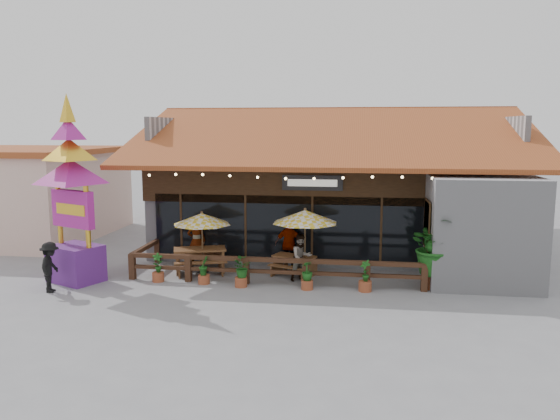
% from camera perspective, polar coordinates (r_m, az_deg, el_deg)
% --- Properties ---
extents(ground, '(100.00, 100.00, 0.00)m').
position_cam_1_polar(ground, '(18.62, 4.39, -7.57)').
color(ground, gray).
rests_on(ground, ground).
extents(restaurant_building, '(15.50, 14.73, 6.09)m').
position_cam_1_polar(restaurant_building, '(24.65, 6.11, 1.63)').
color(restaurant_building, '#B8B7BD').
rests_on(restaurant_building, ground).
extents(patio_railing, '(10.00, 2.60, 0.92)m').
position_cam_1_polar(patio_railing, '(18.48, -2.67, -5.70)').
color(patio_railing, '#422317').
rests_on(patio_railing, ground).
extents(neighbor_building, '(8.40, 8.40, 4.22)m').
position_cam_1_polar(neighbor_building, '(28.97, -25.71, 1.72)').
color(neighbor_building, beige).
rests_on(neighbor_building, ground).
extents(umbrella_left, '(2.16, 2.16, 2.24)m').
position_cam_1_polar(umbrella_left, '(19.61, -8.16, -0.96)').
color(umbrella_left, brown).
rests_on(umbrella_left, ground).
extents(umbrella_right, '(3.03, 3.03, 2.46)m').
position_cam_1_polar(umbrella_right, '(18.76, 2.64, -0.72)').
color(umbrella_right, brown).
rests_on(umbrella_right, ground).
extents(picnic_table_left, '(2.25, 2.09, 0.88)m').
position_cam_1_polar(picnic_table_left, '(19.92, -8.37, -4.79)').
color(picnic_table_left, brown).
rests_on(picnic_table_left, ground).
extents(picnic_table_right, '(1.82, 1.70, 0.71)m').
position_cam_1_polar(picnic_table_right, '(19.36, 1.49, -5.45)').
color(picnic_table_right, brown).
rests_on(picnic_table_right, ground).
extents(thai_sign_tower, '(3.30, 3.30, 6.75)m').
position_cam_1_polar(thai_sign_tower, '(19.35, -21.01, 3.26)').
color(thai_sign_tower, '#5D227E').
rests_on(thai_sign_tower, ground).
extents(tropical_plant, '(2.13, 2.00, 2.37)m').
position_cam_1_polar(tropical_plant, '(18.28, 15.92, -3.79)').
color(tropical_plant, brown).
rests_on(tropical_plant, ground).
extents(diner_a, '(0.76, 0.58, 1.88)m').
position_cam_1_polar(diner_a, '(20.86, -8.71, -3.22)').
color(diner_a, '#3B2513').
rests_on(diner_a, ground).
extents(diner_b, '(1.00, 0.96, 1.62)m').
position_cam_1_polar(diner_b, '(18.60, 2.24, -4.98)').
color(diner_b, '#3B2513').
rests_on(diner_b, ground).
extents(diner_c, '(1.14, 0.55, 1.89)m').
position_cam_1_polar(diner_c, '(20.00, 1.01, -3.62)').
color(diner_c, '#3B2513').
rests_on(diner_c, ground).
extents(pedestrian, '(0.82, 1.15, 1.62)m').
position_cam_1_polar(pedestrian, '(18.80, -22.89, -5.52)').
color(pedestrian, black).
rests_on(pedestrian, ground).
extents(planter_a, '(0.41, 0.40, 0.98)m').
position_cam_1_polar(planter_a, '(19.04, -12.64, -6.10)').
color(planter_a, brown).
rests_on(planter_a, ground).
extents(planter_b, '(0.39, 0.40, 0.94)m').
position_cam_1_polar(planter_b, '(18.49, -7.97, -6.37)').
color(planter_b, brown).
rests_on(planter_b, ground).
extents(planter_c, '(0.75, 0.71, 0.99)m').
position_cam_1_polar(planter_c, '(17.99, -4.11, -6.31)').
color(planter_c, brown).
rests_on(planter_c, ground).
extents(planter_d, '(0.50, 0.50, 0.93)m').
position_cam_1_polar(planter_d, '(17.71, 2.85, -6.89)').
color(planter_d, brown).
rests_on(planter_d, ground).
extents(planter_e, '(0.43, 0.43, 1.02)m').
position_cam_1_polar(planter_e, '(17.71, 8.90, -7.06)').
color(planter_e, brown).
rests_on(planter_e, ground).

